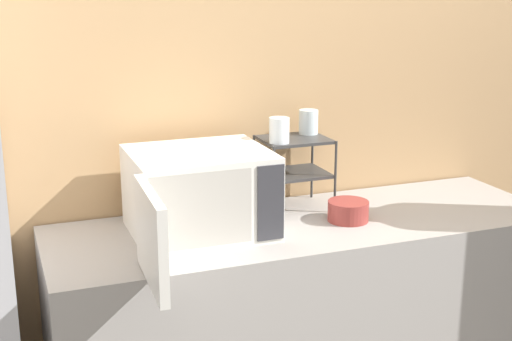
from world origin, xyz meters
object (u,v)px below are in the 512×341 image
(dish_rack, at_px, (294,158))
(glass_front_left, at_px, (279,130))
(bowl, at_px, (348,211))
(glass_back_right, at_px, (308,122))
(microwave, at_px, (198,194))

(dish_rack, relative_size, glass_front_left, 2.95)
(glass_front_left, bearing_deg, bowl, -36.30)
(glass_front_left, distance_m, glass_back_right, 0.21)
(bowl, bearing_deg, microwave, 174.30)
(microwave, relative_size, glass_front_left, 8.18)
(microwave, distance_m, glass_front_left, 0.42)
(glass_front_left, bearing_deg, dish_rack, 32.11)
(glass_back_right, bearing_deg, microwave, -157.95)
(bowl, bearing_deg, glass_back_right, 99.74)
(microwave, height_order, glass_front_left, glass_front_left)
(dish_rack, relative_size, bowl, 1.85)
(glass_back_right, bearing_deg, bowl, -80.26)
(glass_back_right, relative_size, bowl, 0.63)
(microwave, distance_m, bowl, 0.60)
(glass_front_left, bearing_deg, microwave, -163.71)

